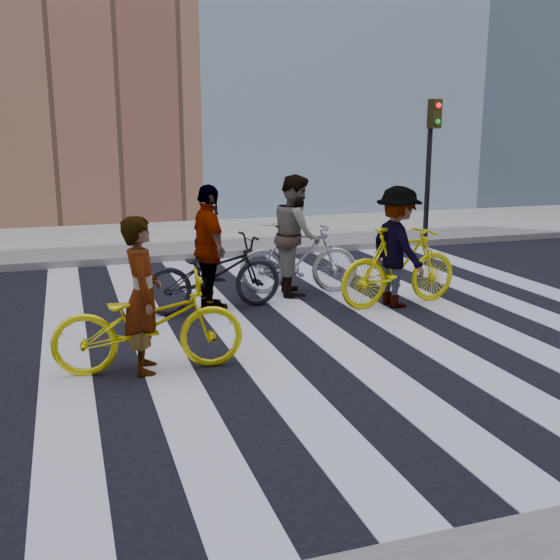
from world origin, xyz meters
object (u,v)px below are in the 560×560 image
traffic_signal (431,146)px  rider_mid (296,235)px  bike_silver_mid (299,258)px  rider_rear (209,249)px  rider_left (142,295)px  bike_yellow_right (400,266)px  rider_right (397,247)px  bike_dark_rear (213,274)px  bike_yellow_left (148,323)px

traffic_signal → rider_mid: (-4.58, -3.60, -1.30)m
bike_silver_mid → rider_rear: bearing=123.2°
bike_silver_mid → rider_left: rider_left is taller
traffic_signal → rider_left: (-7.39, -6.46, -1.40)m
bike_silver_mid → bike_yellow_right: 1.70m
bike_silver_mid → rider_right: rider_right is taller
rider_mid → bike_dark_rear: bearing=124.4°
bike_yellow_right → rider_right: (-0.05, 0.00, 0.30)m
bike_dark_rear → rider_rear: rider_rear is taller
bike_dark_rear → rider_mid: (1.52, 0.61, 0.42)m
rider_rear → bike_yellow_left: bearing=145.3°
traffic_signal → bike_yellow_left: 9.93m
bike_yellow_right → bike_silver_mid: bearing=38.7°
rider_rear → bike_silver_mid: bearing=-76.2°
rider_mid → rider_left: bearing=148.0°
rider_rear → rider_right: bearing=-109.2°
bike_yellow_left → rider_rear: (1.18, 2.25, 0.39)m
rider_mid → rider_right: rider_mid is taller
rider_right → rider_rear: bearing=71.9°
rider_left → rider_mid: bearing=-39.3°
bike_silver_mid → bike_yellow_right: bearing=-123.0°
rider_mid → rider_rear: 1.69m
bike_silver_mid → bike_dark_rear: bike_silver_mid is taller
rider_mid → traffic_signal: bearing=-39.5°
rider_mid → rider_rear: rider_mid is taller
rider_mid → rider_rear: bearing=123.8°
bike_yellow_right → rider_right: size_ratio=1.11×
bike_silver_mid → rider_right: 1.70m
bike_yellow_right → rider_rear: (-2.82, 0.60, 0.33)m
rider_right → traffic_signal: bearing=-41.0°
traffic_signal → rider_rear: bearing=-145.6°
traffic_signal → rider_right: (-3.39, -4.81, -1.36)m
bike_yellow_left → bike_silver_mid: bike_silver_mid is taller
rider_rear → traffic_signal: bearing=-62.6°
bike_yellow_right → rider_right: 0.31m
bike_dark_rear → rider_left: bearing=143.3°
traffic_signal → rider_rear: 7.58m
rider_left → rider_rear: size_ratio=0.93×
bike_dark_rear → rider_right: size_ratio=1.17×
bike_yellow_right → rider_left: 4.38m
traffic_signal → bike_yellow_right: size_ratio=1.63×
bike_yellow_right → rider_right: bearing=84.1°
bike_silver_mid → bike_dark_rear: bearing=123.8°
rider_right → bike_yellow_right: bearing=-95.9°
traffic_signal → bike_dark_rear: size_ratio=1.56×
traffic_signal → bike_yellow_right: traffic_signal is taller
bike_silver_mid → bike_yellow_right: bike_yellow_right is taller
traffic_signal → rider_right: size_ratio=1.81×
bike_silver_mid → rider_right: size_ratio=1.07×
bike_yellow_left → rider_left: (-0.05, 0.00, 0.32)m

